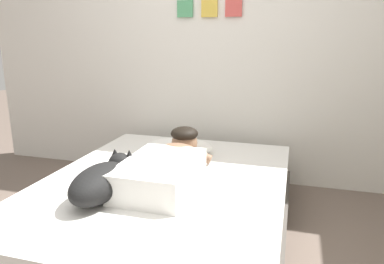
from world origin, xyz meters
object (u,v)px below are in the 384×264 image
at_px(coffee_cup, 196,159).
at_px(pillow, 181,146).
at_px(person_lying, 168,165).
at_px(bed, 165,208).
at_px(dog, 103,180).
at_px(cell_phone, 105,198).

bearing_deg(coffee_cup, pillow, 131.28).
bearing_deg(person_lying, bed, 170.90).
height_order(person_lying, coffee_cup, person_lying).
xyz_separation_m(dog, cell_phone, (0.02, -0.01, -0.10)).
distance_m(coffee_cup, cell_phone, 0.80).
relative_size(person_lying, cell_phone, 6.57).
bearing_deg(bed, cell_phone, -121.72).
distance_m(bed, cell_phone, 0.48).
distance_m(bed, person_lying, 0.31).
bearing_deg(person_lying, coffee_cup, 75.81).
bearing_deg(dog, pillow, 79.37).
relative_size(bed, dog, 3.53).
relative_size(pillow, coffee_cup, 4.16).
distance_m(dog, coffee_cup, 0.79).
distance_m(pillow, cell_phone, 0.94).
height_order(bed, person_lying, person_lying).
relative_size(pillow, person_lying, 0.57).
distance_m(pillow, dog, 0.93).
xyz_separation_m(person_lying, dog, (-0.27, -0.35, -0.00)).
relative_size(bed, cell_phone, 14.48).
relative_size(dog, cell_phone, 4.11).
height_order(person_lying, dog, person_lying).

